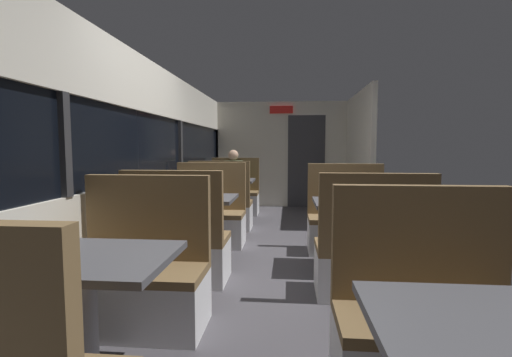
{
  "coord_description": "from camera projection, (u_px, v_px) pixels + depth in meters",
  "views": [
    {
      "loc": [
        0.17,
        -3.89,
        1.31
      ],
      "look_at": [
        -0.4,
        2.43,
        0.77
      ],
      "focal_mm": 25.68,
      "sensor_mm": 36.0,
      "label": 1
    }
  ],
  "objects": [
    {
      "name": "ground_plane",
      "position": [
        272.0,
        268.0,
        3.99
      ],
      "size": [
        3.3,
        9.2,
        0.02
      ],
      "primitive_type": "cube",
      "color": "#423F44"
    },
    {
      "name": "bench_far_window_facing_end",
      "position": [
        221.0,
        209.0,
        5.83
      ],
      "size": [
        0.95,
        0.5,
        1.1
      ],
      "color": "silver",
      "rests_on": "ground_plane"
    },
    {
      "name": "bench_near_window_facing_entry",
      "position": [
        141.0,
        282.0,
        2.66
      ],
      "size": [
        0.95,
        0.5,
        1.1
      ],
      "color": "silver",
      "rests_on": "ground_plane"
    },
    {
      "name": "bench_rear_aisle_facing_entry",
      "position": [
        346.0,
        226.0,
        4.58
      ],
      "size": [
        0.95,
        0.5,
        1.1
      ],
      "color": "silver",
      "rests_on": "ground_plane"
    },
    {
      "name": "carriage_aisle_panel_right",
      "position": [
        358.0,
        156.0,
        6.74
      ],
      "size": [
        0.08,
        2.4,
        2.3
      ],
      "primitive_type": "cube",
      "color": "beige",
      "rests_on": "ground_plane"
    },
    {
      "name": "carriage_end_bulkhead",
      "position": [
        284.0,
        155.0,
        8.05
      ],
      "size": [
        2.9,
        0.11,
        2.3
      ],
      "color": "beige",
      "rests_on": "ground_plane"
    },
    {
      "name": "dining_table_mid_window",
      "position": [
        196.0,
        205.0,
        4.22
      ],
      "size": [
        0.9,
        0.7,
        0.74
      ],
      "color": "#9E9EA3",
      "rests_on": "ground_plane"
    },
    {
      "name": "dining_table_rear_aisle",
      "position": [
        357.0,
        211.0,
        3.86
      ],
      "size": [
        0.9,
        0.7,
        0.74
      ],
      "color": "#9E9EA3",
      "rests_on": "ground_plane"
    },
    {
      "name": "bench_front_aisle_facing_entry",
      "position": [
        427.0,
        336.0,
        1.91
      ],
      "size": [
        0.95,
        0.5,
        1.1
      ],
      "color": "silver",
      "rests_on": "ground_plane"
    },
    {
      "name": "bench_rear_aisle_facing_end",
      "position": [
        371.0,
        260.0,
        3.19
      ],
      "size": [
        0.95,
        0.5,
        1.1
      ],
      "color": "silver",
      "rests_on": "ground_plane"
    },
    {
      "name": "dining_table_far_window",
      "position": [
        228.0,
        185.0,
        6.5
      ],
      "size": [
        0.9,
        0.7,
        0.74
      ],
      "color": "#9E9EA3",
      "rests_on": "ground_plane"
    },
    {
      "name": "bench_mid_window_facing_entry",
      "position": [
        209.0,
        220.0,
        4.94
      ],
      "size": [
        0.95,
        0.5,
        1.1
      ],
      "color": "silver",
      "rests_on": "ground_plane"
    },
    {
      "name": "carriage_window_panel_left",
      "position": [
        141.0,
        166.0,
        4.02
      ],
      "size": [
        0.09,
        8.48,
        2.3
      ],
      "color": "beige",
      "rests_on": "ground_plane"
    },
    {
      "name": "dining_table_front_aisle",
      "position": [
        511.0,
        354.0,
        1.18
      ],
      "size": [
        0.9,
        0.7,
        0.74
      ],
      "color": "#9E9EA3",
      "rests_on": "ground_plane"
    },
    {
      "name": "bench_far_window_facing_entry",
      "position": [
        234.0,
        197.0,
        7.22
      ],
      "size": [
        0.95,
        0.5,
        1.1
      ],
      "color": "silver",
      "rests_on": "ground_plane"
    },
    {
      "name": "coffee_cup_primary",
      "position": [
        216.0,
        192.0,
        4.3
      ],
      "size": [
        0.07,
        0.07,
        0.09
      ],
      "color": "#26598C",
      "rests_on": "dining_table_mid_window"
    },
    {
      "name": "bench_mid_window_facing_end",
      "position": [
        178.0,
        249.0,
        3.55
      ],
      "size": [
        0.95,
        0.5,
        1.1
      ],
      "color": "silver",
      "rests_on": "ground_plane"
    },
    {
      "name": "coffee_cup_secondary",
      "position": [
        37.0,
        254.0,
        1.79
      ],
      "size": [
        0.07,
        0.07,
        0.09
      ],
      "color": "#26598C",
      "rests_on": "dining_table_near_window"
    },
    {
      "name": "seated_passenger",
      "position": [
        234.0,
        187.0,
        7.13
      ],
      "size": [
        0.47,
        0.55,
        1.26
      ],
      "color": "#26262D",
      "rests_on": "ground_plane"
    },
    {
      "name": "dining_table_near_window",
      "position": [
        86.0,
        274.0,
        1.94
      ],
      "size": [
        0.9,
        0.7,
        0.74
      ],
      "color": "#9E9EA3",
      "rests_on": "ground_plane"
    }
  ]
}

